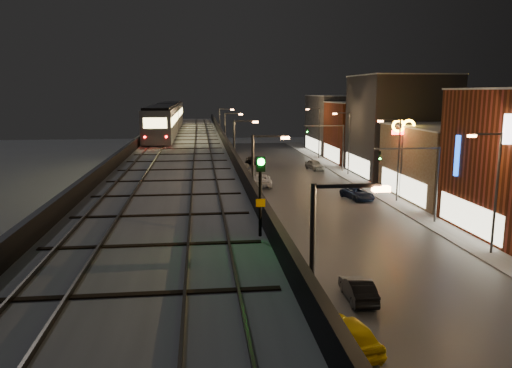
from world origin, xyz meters
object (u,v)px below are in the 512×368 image
car_far_white (245,167)px  car_onc_red (315,165)px  car_onc_dark (357,194)px  car_mid_dark (251,160)px  rail_signal (261,180)px  car_mid_silver (261,180)px  subway_train (167,118)px  car_taxi (347,334)px  car_near_white (358,290)px

car_far_white → car_onc_red: 10.90m
car_onc_dark → car_mid_dark: bearing=91.9°
rail_signal → car_onc_red: (15.37, 56.81, -7.96)m
car_far_white → car_mid_silver: bearing=95.9°
subway_train → car_taxi: subway_train is taller
rail_signal → car_taxi: 9.78m
rail_signal → car_mid_dark: (6.31, 64.06, -8.08)m
car_mid_silver → car_onc_red: size_ratio=1.23×
subway_train → car_onc_red: (21.77, 6.26, -7.69)m
rail_signal → car_mid_silver: 45.39m
rail_signal → car_far_white: (4.50, 55.94, -8.02)m
rail_signal → car_taxi: size_ratio=0.67×
rail_signal → car_mid_dark: bearing=84.4°
subway_train → car_onc_dark: size_ratio=8.01×
car_taxi → car_near_white: bearing=-126.4°
subway_train → car_near_white: 44.53m
subway_train → car_mid_dark: size_ratio=8.52×
rail_signal → car_onc_dark: 39.10m
subway_train → car_mid_dark: 20.13m
car_mid_dark → car_onc_red: (9.05, -7.25, 0.12)m
car_near_white → car_far_white: car_far_white is taller
rail_signal → car_mid_dark: rail_signal is taller
car_mid_silver → car_taxi: bearing=93.0°
car_mid_dark → car_far_white: bearing=85.7°
subway_train → car_taxi: 48.92m
car_taxi → car_far_white: car_taxi is taller
car_onc_dark → car_taxi: bearing=-123.7°
car_mid_silver → car_near_white: bearing=96.3°
rail_signal → car_onc_dark: bearing=66.6°
car_taxi → car_mid_silver: size_ratio=0.81×
car_near_white → car_onc_red: (8.65, 48.10, 0.10)m
car_taxi → subway_train: bearing=-90.2°
car_taxi → car_onc_dark: bearing=-121.9°
car_taxi → car_onc_red: (10.88, 53.34, -0.00)m
car_taxi → car_onc_dark: (10.68, 31.65, -0.11)m
subway_train → car_mid_dark: subway_train is taller
rail_signal → car_near_white: (6.72, 8.72, -8.06)m
car_taxi → car_mid_silver: car_mid_silver is taller
subway_train → car_far_white: size_ratio=9.10×
rail_signal → car_mid_dark: 64.88m
car_near_white → car_mid_dark: size_ratio=0.91×
subway_train → car_near_white: bearing=-72.6°
car_near_white → car_taxi: bearing=68.9°
car_mid_silver → car_far_white: size_ratio=1.34×
rail_signal → car_near_white: rail_signal is taller
rail_signal → car_far_white: size_ratio=0.72×
car_mid_dark → car_onc_dark: size_ratio=0.94×
subway_train → car_onc_red: size_ratio=8.41×
subway_train → car_onc_red: bearing=16.1°
subway_train → car_mid_silver: subway_train is taller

